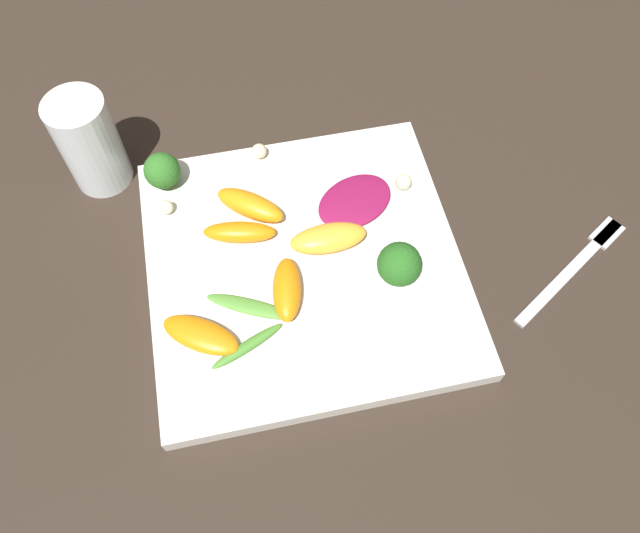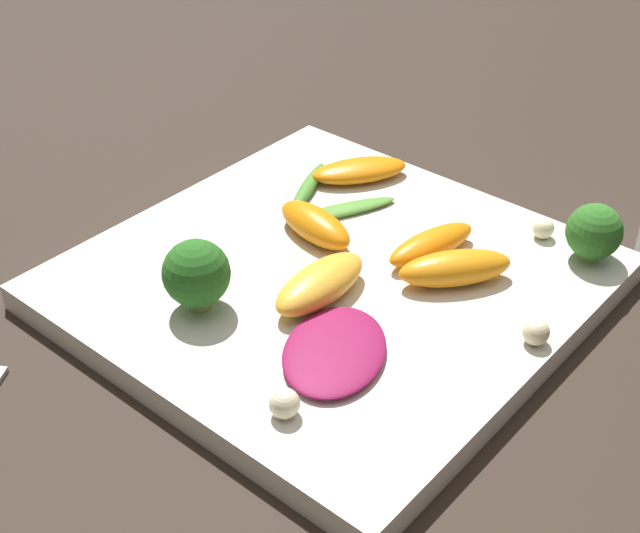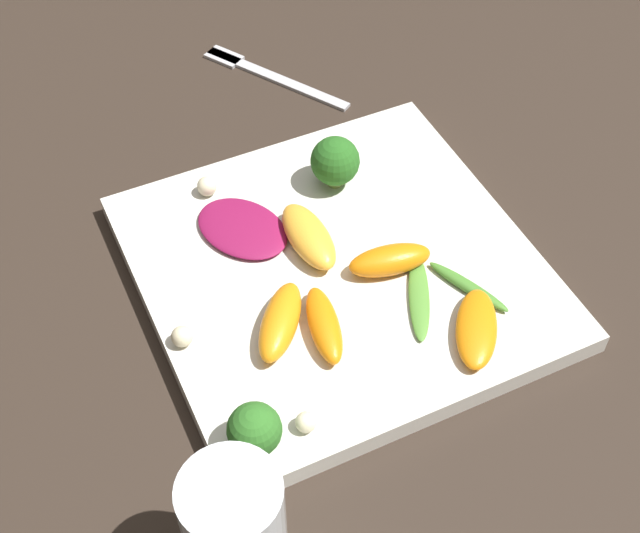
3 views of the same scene
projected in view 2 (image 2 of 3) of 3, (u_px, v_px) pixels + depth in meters
The scene contains 15 objects.
ground_plane at pixel (331, 293), 0.60m from camera, with size 2.40×2.40×0.00m, color #2D231C.
plate at pixel (332, 282), 0.59m from camera, with size 0.30×0.30×0.02m.
radicchio_leaf_0 at pixel (335, 351), 0.51m from camera, with size 0.10×0.09×0.01m.
orange_segment_0 at pixel (431, 244), 0.59m from camera, with size 0.07×0.04×0.02m.
orange_segment_1 at pixel (315, 225), 0.61m from camera, with size 0.04×0.07×0.02m.
orange_segment_2 at pixel (359, 170), 0.68m from camera, with size 0.08×0.07×0.02m.
orange_segment_3 at pixel (455, 268), 0.57m from camera, with size 0.08×0.07×0.02m.
orange_segment_4 at pixel (320, 284), 0.55m from camera, with size 0.08×0.03×0.02m.
broccoli_floret_0 at pixel (594, 232), 0.58m from camera, with size 0.04×0.04×0.04m.
broccoli_floret_1 at pixel (196, 274), 0.54m from camera, with size 0.04×0.04×0.05m.
arugula_sprig_0 at pixel (341, 210), 0.64m from camera, with size 0.08×0.05×0.01m.
arugula_sprig_1 at pixel (308, 187), 0.67m from camera, with size 0.07×0.04×0.01m.
macadamia_nut_0 at pixel (284, 403), 0.47m from camera, with size 0.02×0.02×0.02m.
macadamia_nut_1 at pixel (543, 228), 0.61m from camera, with size 0.01×0.01×0.01m.
macadamia_nut_2 at pixel (536, 332), 0.52m from camera, with size 0.02×0.02×0.02m.
Camera 2 is at (-0.37, -0.30, 0.36)m, focal length 50.00 mm.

